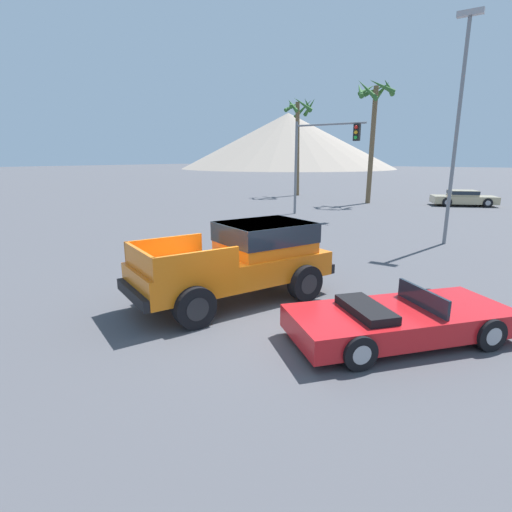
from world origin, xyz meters
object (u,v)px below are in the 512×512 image
parked_car_tan (463,198)px  orange_pickup_truck (245,257)px  traffic_light_crosswalk (322,149)px  palm_tree_tall (299,123)px  palm_tree_short (373,112)px  red_convertible_car (398,320)px  street_lamp_post (459,113)px

parked_car_tan → orange_pickup_truck: bearing=-27.1°
traffic_light_crosswalk → palm_tree_tall: 13.60m
orange_pickup_truck → palm_tree_short: size_ratio=0.60×
red_convertible_car → street_lamp_post: 11.21m
orange_pickup_truck → red_convertible_car: (3.84, -0.23, -0.67)m
red_convertible_car → palm_tree_short: bearing=151.0°
traffic_light_crosswalk → orange_pickup_truck: bearing=-71.1°
palm_tree_short → palm_tree_tall: bearing=160.8°
parked_car_tan → traffic_light_crosswalk: 12.90m
red_convertible_car → street_lamp_post: street_lamp_post is taller
street_lamp_post → palm_tree_tall: 21.85m
palm_tree_short → red_convertible_car: bearing=-69.2°
orange_pickup_truck → parked_car_tan: bearing=108.3°
palm_tree_tall → palm_tree_short: (7.62, -2.66, 0.28)m
parked_car_tan → traffic_light_crosswalk: traffic_light_crosswalk is taller
orange_pickup_truck → traffic_light_crosswalk: (-4.93, 14.34, 2.84)m
palm_tree_short → parked_car_tan: bearing=20.4°
parked_car_tan → traffic_light_crosswalk: (-6.37, -10.70, 3.33)m
traffic_light_crosswalk → palm_tree_short: 8.80m
street_lamp_post → palm_tree_tall: size_ratio=1.00×
street_lamp_post → palm_tree_short: bearing=121.3°
red_convertible_car → traffic_light_crosswalk: (-8.77, 14.57, 3.51)m
traffic_light_crosswalk → palm_tree_short: bearing=89.7°
palm_tree_tall → palm_tree_short: 8.08m
orange_pickup_truck → parked_car_tan: 25.09m
traffic_light_crosswalk → red_convertible_car: bearing=-59.0°
orange_pickup_truck → street_lamp_post: (2.89, 9.90, 4.03)m
palm_tree_short → orange_pickup_truck: bearing=-77.9°
traffic_light_crosswalk → palm_tree_short: size_ratio=0.62×
red_convertible_car → parked_car_tan: parked_car_tan is taller
orange_pickup_truck → red_convertible_car: orange_pickup_truck is taller
red_convertible_car → street_lamp_post: (-0.95, 10.13, 4.70)m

